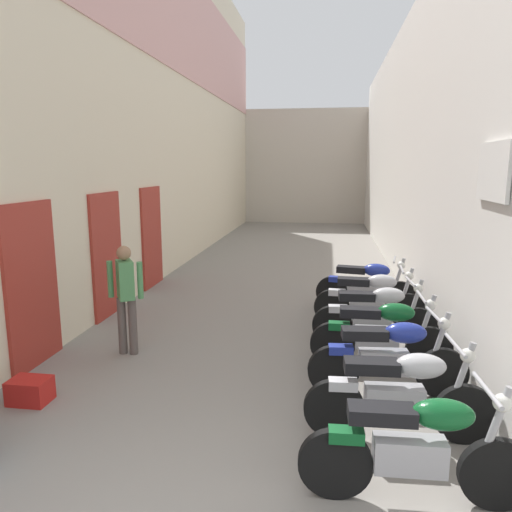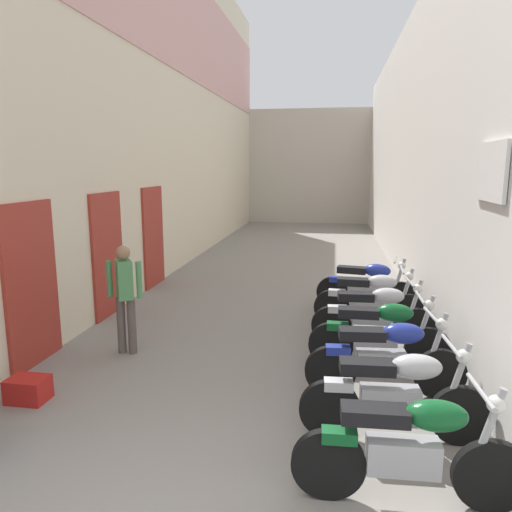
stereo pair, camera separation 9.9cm
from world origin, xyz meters
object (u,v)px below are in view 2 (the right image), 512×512
(motorcycle_third, at_px, (386,356))
(motorcycle_fourth, at_px, (380,333))
(motorcycle_seventh, at_px, (367,285))
(pedestrian_mid_alley, at_px, (125,291))
(motorcycle_nearest, at_px, (411,447))
(motorcycle_fifth, at_px, (375,314))
(plastic_crate, at_px, (28,389))
(motorcycle_sixth, at_px, (371,298))
(motorcycle_second, at_px, (396,393))

(motorcycle_third, relative_size, motorcycle_fourth, 1.00)
(motorcycle_seventh, relative_size, pedestrian_mid_alley, 1.17)
(motorcycle_fourth, distance_m, pedestrian_mid_alley, 3.55)
(motorcycle_nearest, distance_m, motorcycle_fifth, 3.45)
(motorcycle_fourth, distance_m, plastic_crate, 4.35)
(motorcycle_sixth, xyz_separation_m, motorcycle_seventh, (-0.00, 0.91, 0.00))
(motorcycle_sixth, bearing_deg, motorcycle_third, -90.00)
(pedestrian_mid_alley, bearing_deg, motorcycle_fifth, 13.37)
(motorcycle_second, distance_m, motorcycle_fifth, 2.54)
(motorcycle_nearest, distance_m, motorcycle_third, 1.84)
(motorcycle_nearest, xyz_separation_m, pedestrian_mid_alley, (-3.52, 2.61, 0.42))
(motorcycle_fifth, distance_m, plastic_crate, 4.71)
(motorcycle_fifth, bearing_deg, motorcycle_second, -90.00)
(motorcycle_seventh, bearing_deg, motorcycle_sixth, -89.99)
(pedestrian_mid_alley, bearing_deg, motorcycle_seventh, 36.67)
(motorcycle_fifth, relative_size, plastic_crate, 4.21)
(motorcycle_seventh, relative_size, plastic_crate, 4.18)
(motorcycle_sixth, distance_m, pedestrian_mid_alley, 3.94)
(motorcycle_third, relative_size, motorcycle_fifth, 1.00)
(plastic_crate, bearing_deg, motorcycle_nearest, -14.87)
(motorcycle_fifth, distance_m, motorcycle_seventh, 1.79)
(motorcycle_sixth, relative_size, pedestrian_mid_alley, 1.18)
(motorcycle_fifth, xyz_separation_m, motorcycle_seventh, (-0.00, 1.79, 0.00))
(motorcycle_third, bearing_deg, motorcycle_fifth, 90.00)
(motorcycle_nearest, xyz_separation_m, motorcycle_fourth, (0.00, 2.64, 0.00))
(plastic_crate, bearing_deg, motorcycle_seventh, 45.83)
(motorcycle_sixth, relative_size, plastic_crate, 4.21)
(motorcycle_sixth, bearing_deg, pedestrian_mid_alley, -154.02)
(motorcycle_seventh, bearing_deg, motorcycle_fourth, -90.00)
(motorcycle_second, relative_size, plastic_crate, 4.21)
(motorcycle_fifth, bearing_deg, motorcycle_sixth, 90.00)
(motorcycle_third, height_order, plastic_crate, motorcycle_third)
(motorcycle_second, height_order, motorcycle_fifth, same)
(motorcycle_nearest, bearing_deg, motorcycle_sixth, 90.00)
(motorcycle_fourth, distance_m, motorcycle_fifth, 0.82)
(motorcycle_nearest, height_order, motorcycle_sixth, same)
(motorcycle_sixth, bearing_deg, motorcycle_nearest, -90.00)
(motorcycle_third, distance_m, motorcycle_seventh, 3.40)
(motorcycle_fourth, bearing_deg, motorcycle_seventh, 90.00)
(motorcycle_fourth, height_order, pedestrian_mid_alley, pedestrian_mid_alley)
(motorcycle_nearest, relative_size, motorcycle_sixth, 1.00)
(motorcycle_second, distance_m, motorcycle_seventh, 4.33)
(motorcycle_sixth, bearing_deg, motorcycle_seventh, 90.01)
(motorcycle_nearest, xyz_separation_m, motorcycle_third, (-0.00, 1.84, 0.00))
(motorcycle_sixth, height_order, plastic_crate, motorcycle_sixth)
(motorcycle_third, xyz_separation_m, motorcycle_sixth, (0.00, 2.49, 0.00))
(motorcycle_second, bearing_deg, motorcycle_fifth, 90.00)
(motorcycle_second, bearing_deg, motorcycle_sixth, 90.00)
(motorcycle_third, relative_size, motorcycle_seventh, 1.01)
(pedestrian_mid_alley, bearing_deg, motorcycle_sixth, 25.98)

